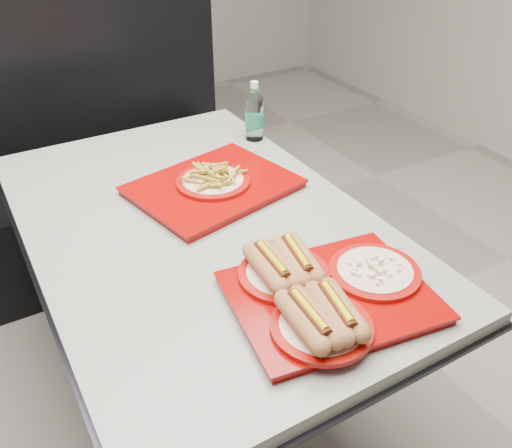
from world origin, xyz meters
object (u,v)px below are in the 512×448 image
booth_bench (103,171)px  water_bottle (254,115)px  tray_near (323,291)px  tray_far (213,183)px  diner_table (202,265)px

booth_bench → water_bottle: booth_bench is taller
booth_bench → tray_near: bearing=-86.5°
tray_near → booth_bench: bearing=93.5°
booth_bench → tray_near: 1.60m
tray_far → water_bottle: water_bottle is taller
water_bottle → tray_near: bearing=-110.2°
tray_far → diner_table: bearing=-131.3°
booth_bench → tray_near: size_ratio=2.75×
tray_far → booth_bench: bearing=96.4°
diner_table → tray_near: size_ratio=2.89×
booth_bench → tray_far: bearing=-83.6°
tray_near → water_bottle: water_bottle is taller
tray_near → diner_table: bearing=101.6°
diner_table → tray_near: (0.09, -0.46, 0.20)m
tray_near → water_bottle: bearing=69.8°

